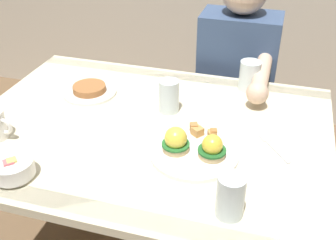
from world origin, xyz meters
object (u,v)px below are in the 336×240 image
at_px(diner_person, 236,81).
at_px(water_glass_far, 230,199).
at_px(side_plate, 90,91).
at_px(water_glass_near, 169,98).
at_px(fruit_bowl, 12,169).
at_px(dining_table, 147,152).
at_px(eggs_benedict_plate, 194,148).
at_px(fork, 273,146).
at_px(water_glass_extra, 249,78).

bearing_deg(diner_person, water_glass_far, -83.24).
relative_size(water_glass_far, side_plate, 0.59).
distance_m(water_glass_near, diner_person, 0.53).
bearing_deg(fruit_bowl, diner_person, 62.70).
xyz_separation_m(dining_table, eggs_benedict_plate, (0.19, -0.11, 0.13)).
xyz_separation_m(fruit_bowl, side_plate, (-0.01, 0.51, -0.02)).
distance_m(fork, diner_person, 0.64).
height_order(fruit_bowl, side_plate, fruit_bowl).
distance_m(water_glass_near, water_glass_far, 0.53).
bearing_deg(fruit_bowl, side_plate, 91.21).
distance_m(side_plate, diner_person, 0.68).
relative_size(fruit_bowl, diner_person, 0.11).
bearing_deg(water_glass_extra, water_glass_far, -87.02).
relative_size(dining_table, fruit_bowl, 10.00).
height_order(water_glass_far, water_glass_extra, water_glass_far).
xyz_separation_m(dining_table, water_glass_extra, (0.29, 0.37, 0.16)).
bearing_deg(water_glass_near, water_glass_extra, 44.50).
bearing_deg(dining_table, water_glass_far, -44.41).
bearing_deg(dining_table, eggs_benedict_plate, -29.77).
bearing_deg(diner_person, fruit_bowl, -117.30).
relative_size(water_glass_near, diner_person, 0.10).
relative_size(water_glass_extra, side_plate, 0.58).
bearing_deg(side_plate, diner_person, 41.53).
xyz_separation_m(water_glass_extra, diner_person, (-0.07, 0.23, -0.14)).
bearing_deg(water_glass_far, fruit_bowl, -177.45).
distance_m(eggs_benedict_plate, water_glass_near, 0.27).
bearing_deg(fork, fruit_bowl, -152.94).
bearing_deg(water_glass_extra, fork, -71.79).
xyz_separation_m(water_glass_near, water_glass_far, (0.29, -0.44, -0.00)).
bearing_deg(fork, water_glass_far, -104.68).
distance_m(water_glass_extra, side_plate, 0.61).
bearing_deg(eggs_benedict_plate, fruit_bowl, -152.13).
distance_m(water_glass_far, diner_person, 0.94).
distance_m(fruit_bowl, side_plate, 0.51).
xyz_separation_m(water_glass_near, side_plate, (-0.32, 0.04, -0.04)).
bearing_deg(water_glass_far, dining_table, 135.59).
xyz_separation_m(fork, water_glass_extra, (-0.12, 0.37, 0.05)).
bearing_deg(fork, water_glass_near, 161.95).
distance_m(fruit_bowl, diner_person, 1.07).
distance_m(fork, water_glass_near, 0.39).
relative_size(side_plate, diner_person, 0.18).
height_order(fork, water_glass_far, water_glass_far).
distance_m(dining_table, side_plate, 0.34).
bearing_deg(water_glass_far, water_glass_extra, 92.98).
distance_m(water_glass_near, water_glass_extra, 0.35).
xyz_separation_m(water_glass_far, diner_person, (-0.11, 0.92, -0.14)).
relative_size(dining_table, water_glass_near, 10.19).
xyz_separation_m(fruit_bowl, water_glass_near, (0.31, 0.47, 0.02)).
bearing_deg(diner_person, water_glass_near, -110.19).
xyz_separation_m(dining_table, water_glass_far, (0.33, -0.32, 0.16)).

